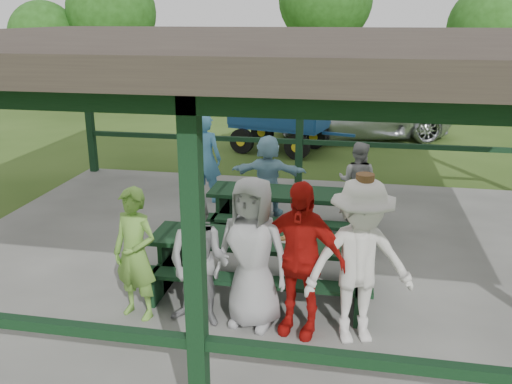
% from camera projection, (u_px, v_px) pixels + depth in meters
% --- Properties ---
extents(ground, '(90.00, 90.00, 0.00)m').
position_uv_depth(ground, '(270.00, 259.00, 8.33)').
color(ground, '#2F4B17').
rests_on(ground, ground).
extents(concrete_slab, '(10.00, 8.00, 0.10)m').
position_uv_depth(concrete_slab, '(270.00, 256.00, 8.32)').
color(concrete_slab, slate).
rests_on(concrete_slab, ground).
extents(pavilion_structure, '(10.60, 8.60, 3.24)m').
position_uv_depth(pavilion_structure, '(272.00, 47.00, 7.35)').
color(pavilion_structure, black).
rests_on(pavilion_structure, concrete_slab).
extents(picnic_table_near, '(2.86, 1.39, 0.75)m').
position_uv_depth(picnic_table_near, '(261.00, 257.00, 7.02)').
color(picnic_table_near, black).
rests_on(picnic_table_near, concrete_slab).
extents(picnic_table_far, '(2.58, 1.39, 0.75)m').
position_uv_depth(picnic_table_far, '(288.00, 207.00, 8.87)').
color(picnic_table_far, black).
rests_on(picnic_table_far, concrete_slab).
extents(table_setting, '(2.37, 0.45, 0.10)m').
position_uv_depth(table_setting, '(247.00, 233.00, 7.01)').
color(table_setting, white).
rests_on(table_setting, picnic_table_near).
extents(contestant_green, '(0.67, 0.53, 1.61)m').
position_uv_depth(contestant_green, '(135.00, 254.00, 6.35)').
color(contestant_green, '#689F3A').
rests_on(contestant_green, concrete_slab).
extents(contestant_grey_left, '(0.82, 0.67, 1.56)m').
position_uv_depth(contestant_grey_left, '(199.00, 263.00, 6.19)').
color(contestant_grey_left, gray).
rests_on(contestant_grey_left, concrete_slab).
extents(contestant_grey_mid, '(0.98, 0.74, 1.80)m').
position_uv_depth(contestant_grey_mid, '(252.00, 253.00, 6.15)').
color(contestant_grey_mid, '#969699').
rests_on(contestant_grey_mid, concrete_slab).
extents(contestant_red, '(1.13, 0.67, 1.81)m').
position_uv_depth(contestant_red, '(299.00, 259.00, 6.00)').
color(contestant_red, '#B1120E').
rests_on(contestant_red, concrete_slab).
extents(contestant_white_fedora, '(1.37, 1.03, 1.93)m').
position_uv_depth(contestant_white_fedora, '(360.00, 262.00, 5.82)').
color(contestant_white_fedora, silver).
rests_on(contestant_white_fedora, concrete_slab).
extents(spectator_lblue, '(1.39, 0.49, 1.48)m').
position_uv_depth(spectator_lblue, '(268.00, 175.00, 9.73)').
color(spectator_lblue, '#85B7CE').
rests_on(spectator_lblue, concrete_slab).
extents(spectator_blue, '(0.68, 0.50, 1.71)m').
position_uv_depth(spectator_blue, '(206.00, 158.00, 10.41)').
color(spectator_blue, teal).
rests_on(spectator_blue, concrete_slab).
extents(spectator_grey, '(0.81, 0.70, 1.42)m').
position_uv_depth(spectator_grey, '(357.00, 182.00, 9.45)').
color(spectator_grey, gray).
rests_on(spectator_grey, concrete_slab).
extents(pickup_truck, '(5.94, 4.11, 1.51)m').
position_uv_depth(pickup_truck, '(363.00, 113.00, 16.44)').
color(pickup_truck, silver).
rests_on(pickup_truck, ground).
extents(farm_trailer, '(3.46, 2.02, 1.20)m').
position_uv_depth(farm_trailer, '(279.00, 130.00, 14.79)').
color(farm_trailer, navy).
rests_on(farm_trailer, ground).
extents(tree_far_left, '(3.47, 3.47, 5.42)m').
position_uv_depth(tree_far_left, '(112.00, 13.00, 21.20)').
color(tree_far_left, black).
rests_on(tree_far_left, ground).
extents(tree_mid, '(2.98, 2.98, 4.66)m').
position_uv_depth(tree_mid, '(490.00, 28.00, 19.17)').
color(tree_mid, black).
rests_on(tree_mid, ground).
extents(tree_edge_left, '(2.65, 2.65, 4.14)m').
position_uv_depth(tree_edge_left, '(44.00, 36.00, 21.02)').
color(tree_edge_left, black).
rests_on(tree_edge_left, ground).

